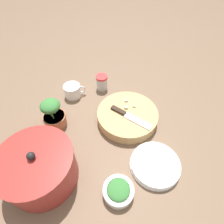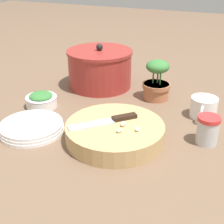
# 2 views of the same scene
# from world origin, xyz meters

# --- Properties ---
(ground_plane) EXTENTS (5.00, 5.00, 0.00)m
(ground_plane) POSITION_xyz_m (0.00, 0.00, 0.00)
(ground_plane) COLOR brown
(cutting_board) EXTENTS (0.30, 0.30, 0.05)m
(cutting_board) POSITION_xyz_m (0.07, -0.10, 0.03)
(cutting_board) COLOR tan
(cutting_board) RESTS_ON ground_plane
(chef_knife) EXTENTS (0.17, 0.18, 0.01)m
(chef_knife) POSITION_xyz_m (0.05, -0.10, 0.06)
(chef_knife) COLOR black
(chef_knife) RESTS_ON cutting_board
(garlic_cloves) EXTENTS (0.07, 0.06, 0.01)m
(garlic_cloves) POSITION_xyz_m (0.11, -0.11, 0.06)
(garlic_cloves) COLOR #EEE3C6
(garlic_cloves) RESTS_ON cutting_board
(herb_bowl) EXTENTS (0.12, 0.12, 0.06)m
(herb_bowl) POSITION_xyz_m (-0.27, 0.01, 0.03)
(herb_bowl) COLOR white
(herb_bowl) RESTS_ON ground_plane
(spice_jar) EXTENTS (0.07, 0.07, 0.09)m
(spice_jar) POSITION_xyz_m (0.33, -0.01, 0.04)
(spice_jar) COLOR silver
(spice_jar) RESTS_ON ground_plane
(coffee_mug) EXTENTS (0.09, 0.12, 0.07)m
(coffee_mug) POSITION_xyz_m (0.29, 0.16, 0.04)
(coffee_mug) COLOR white
(coffee_mug) RESTS_ON ground_plane
(plate_stack) EXTENTS (0.21, 0.21, 0.03)m
(plate_stack) POSITION_xyz_m (-0.19, -0.16, 0.01)
(plate_stack) COLOR white
(plate_stack) RESTS_ON ground_plane
(stock_pot) EXTENTS (0.27, 0.27, 0.19)m
(stock_pot) POSITION_xyz_m (-0.16, 0.28, 0.08)
(stock_pot) COLOR #9E2D28
(stock_pot) RESTS_ON ground_plane
(potted_herb) EXTENTS (0.11, 0.11, 0.16)m
(potted_herb) POSITION_xyz_m (0.10, 0.25, 0.07)
(potted_herb) COLOR #B26B47
(potted_herb) RESTS_ON ground_plane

